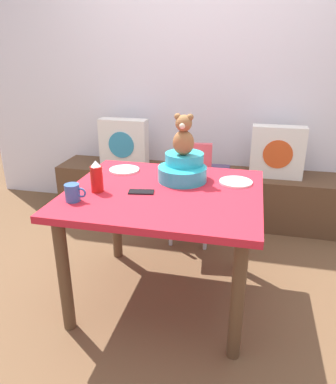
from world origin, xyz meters
TOP-DOWN VIEW (x-y plane):
  - ground_plane at (0.00, 0.00)m, footprint 8.00×8.00m
  - back_wall at (0.00, 1.51)m, footprint 4.40×0.10m
  - window_bench at (0.00, 1.24)m, footprint 2.60×0.44m
  - pillow_floral_left at (-0.68, 1.22)m, footprint 0.44×0.15m
  - pillow_floral_right at (0.69, 1.22)m, footprint 0.44×0.15m
  - book_stack at (0.20, 1.24)m, footprint 0.20×0.14m
  - dining_table at (0.00, 0.00)m, footprint 1.11×0.98m
  - highchair at (0.03, 0.80)m, footprint 0.35×0.48m
  - infant_seat_teal at (0.07, 0.20)m, footprint 0.30×0.33m
  - teddy_bear at (0.07, 0.20)m, footprint 0.13×0.12m
  - ketchup_bottle at (-0.37, -0.10)m, footprint 0.07×0.07m
  - coffee_mug at (-0.44, -0.26)m, footprint 0.12×0.08m
  - dinner_plate_near at (-0.34, 0.29)m, footprint 0.20×0.20m
  - dinner_plate_far at (0.40, 0.22)m, footprint 0.20×0.20m
  - cell_phone at (-0.12, -0.06)m, footprint 0.15×0.09m

SIDE VIEW (x-z plane):
  - ground_plane at x=0.00m, z-range 0.00..0.00m
  - window_bench at x=0.00m, z-range 0.00..0.46m
  - book_stack at x=0.20m, z-range 0.46..0.51m
  - highchair at x=0.03m, z-range 0.13..0.92m
  - dining_table at x=0.00m, z-range 0.26..1.00m
  - pillow_floral_left at x=-0.68m, z-range 0.46..0.90m
  - pillow_floral_right at x=0.69m, z-range 0.46..0.90m
  - cell_phone at x=-0.12m, z-range 0.74..0.75m
  - dinner_plate_near at x=-0.34m, z-range 0.74..0.75m
  - dinner_plate_far at x=0.40m, z-range 0.74..0.75m
  - coffee_mug at x=-0.44m, z-range 0.74..0.84m
  - infant_seat_teal at x=0.07m, z-range 0.73..0.89m
  - ketchup_bottle at x=-0.37m, z-range 0.73..0.92m
  - teddy_bear at x=0.07m, z-range 0.89..1.14m
  - back_wall at x=0.00m, z-range 0.00..2.60m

